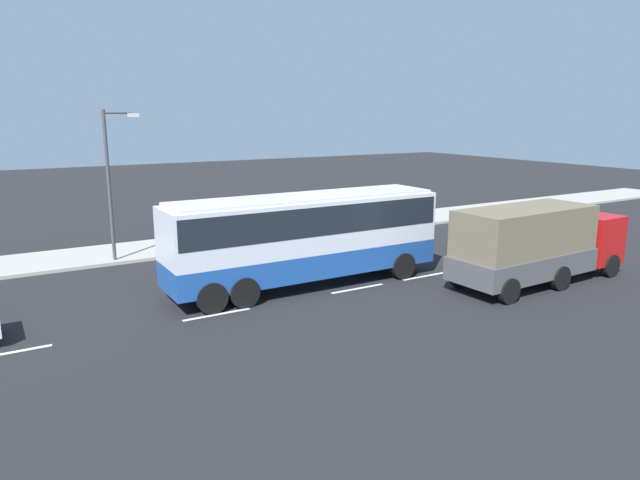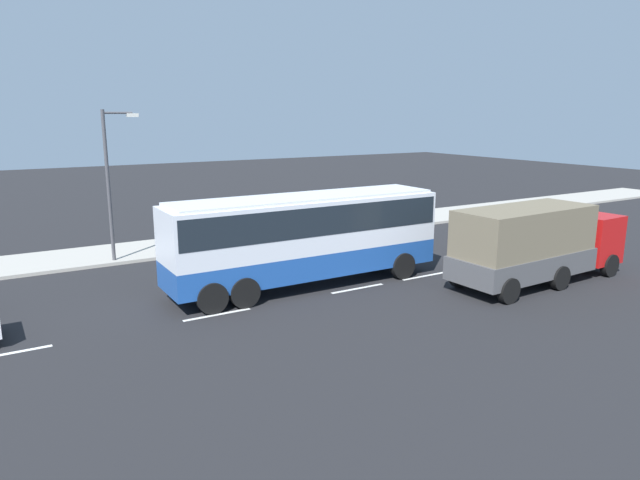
% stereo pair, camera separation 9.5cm
% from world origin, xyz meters
% --- Properties ---
extents(ground_plane, '(120.00, 120.00, 0.00)m').
position_xyz_m(ground_plane, '(0.00, 0.00, 0.00)').
color(ground_plane, black).
extents(sidewalk_curb, '(80.00, 4.00, 0.15)m').
position_xyz_m(sidewalk_curb, '(0.00, 8.40, 0.07)').
color(sidewalk_curb, '#A8A399').
rests_on(sidewalk_curb, ground_plane).
extents(lane_centreline, '(34.94, 0.16, 0.01)m').
position_xyz_m(lane_centreline, '(0.79, -2.09, 0.00)').
color(lane_centreline, white).
rests_on(lane_centreline, ground_plane).
extents(coach_bus, '(11.09, 2.66, 3.62)m').
position_xyz_m(coach_bus, '(0.55, -0.71, 2.24)').
color(coach_bus, '#1E4C9E').
rests_on(coach_bus, ground_plane).
extents(cargo_truck, '(8.31, 2.91, 3.15)m').
position_xyz_m(cargo_truck, '(8.71, -5.06, 1.69)').
color(cargo_truck, red).
rests_on(cargo_truck, ground_plane).
extents(pedestrian_near_curb, '(0.32, 0.32, 1.51)m').
position_xyz_m(pedestrian_near_curb, '(-2.29, 6.81, 1.01)').
color(pedestrian_near_curb, black).
rests_on(pedestrian_near_curb, sidewalk_curb).
extents(pedestrian_at_crossing, '(0.32, 0.32, 1.61)m').
position_xyz_m(pedestrian_at_crossing, '(4.81, 7.09, 1.07)').
color(pedestrian_at_crossing, '#38334C').
rests_on(pedestrian_at_crossing, sidewalk_curb).
extents(street_lamp, '(1.59, 0.24, 6.74)m').
position_xyz_m(street_lamp, '(-5.10, 6.87, 4.01)').
color(street_lamp, '#47474C').
rests_on(street_lamp, sidewalk_curb).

